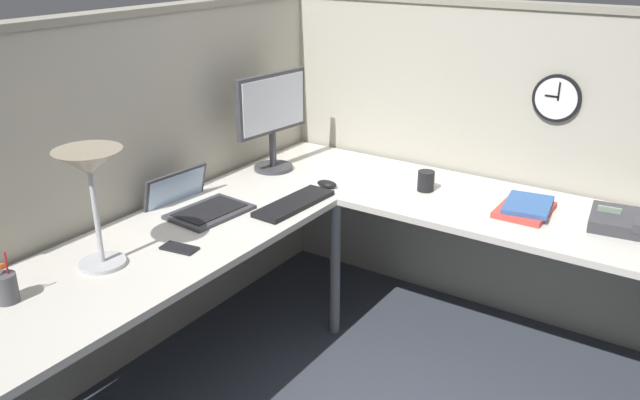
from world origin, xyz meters
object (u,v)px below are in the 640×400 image
at_px(cell_phone, 179,248).
at_px(book_stack, 526,208).
at_px(keyboard, 294,203).
at_px(office_phone, 618,222).
at_px(monitor, 272,114).
at_px(laptop, 195,203).
at_px(coffee_mug, 426,181).
at_px(computer_mouse, 327,184).
at_px(wall_clock, 557,98).
at_px(pen_cup, 6,287).
at_px(desk_lamp_dome, 90,172).

distance_m(cell_phone, book_stack, 1.49).
height_order(keyboard, office_phone, office_phone).
bearing_deg(cell_phone, office_phone, -59.63).
distance_m(monitor, laptop, 0.67).
xyz_separation_m(monitor, coffee_mug, (0.16, -0.79, -0.25)).
xyz_separation_m(laptop, office_phone, (0.79, -1.61, 0.01)).
distance_m(keyboard, computer_mouse, 0.28).
bearing_deg(wall_clock, pen_cup, 150.01).
bearing_deg(coffee_mug, laptop, 135.42).
bearing_deg(coffee_mug, monitor, 101.27).
distance_m(monitor, office_phone, 1.67).
bearing_deg(monitor, cell_phone, -164.42).
height_order(desk_lamp_dome, cell_phone, desk_lamp_dome).
xyz_separation_m(computer_mouse, desk_lamp_dome, (-1.13, 0.25, 0.35)).
relative_size(keyboard, desk_lamp_dome, 0.97).
relative_size(pen_cup, coffee_mug, 1.88).
height_order(pen_cup, office_phone, pen_cup).
xyz_separation_m(computer_mouse, cell_phone, (-0.88, 0.11, -0.01)).
height_order(monitor, office_phone, monitor).
xyz_separation_m(cell_phone, office_phone, (1.13, -1.38, 0.03)).
relative_size(keyboard, wall_clock, 1.95).
height_order(monitor, cell_phone, monitor).
relative_size(laptop, computer_mouse, 3.92).
height_order(keyboard, wall_clock, wall_clock).
relative_size(computer_mouse, coffee_mug, 1.08).
height_order(cell_phone, wall_clock, wall_clock).
height_order(laptop, book_stack, laptop).
xyz_separation_m(cell_phone, book_stack, (1.11, -1.00, 0.02)).
relative_size(computer_mouse, book_stack, 0.35).
bearing_deg(monitor, keyboard, -132.36).
xyz_separation_m(laptop, desk_lamp_dome, (-0.59, -0.09, 0.34)).
relative_size(desk_lamp_dome, office_phone, 1.97).
distance_m(monitor, wall_clock, 1.36).
distance_m(monitor, desk_lamp_dome, 1.21).
distance_m(laptop, wall_clock, 1.71).
bearing_deg(coffee_mug, wall_clock, -53.22).
bearing_deg(laptop, cell_phone, -144.82).
distance_m(keyboard, book_stack, 1.02).
bearing_deg(coffee_mug, desk_lamp_dome, 153.86).
height_order(cell_phone, book_stack, book_stack).
relative_size(computer_mouse, wall_clock, 0.47).
height_order(pen_cup, wall_clock, wall_clock).
bearing_deg(book_stack, laptop, 121.85).
height_order(laptop, desk_lamp_dome, desk_lamp_dome).
relative_size(office_phone, book_stack, 0.76).
relative_size(cell_phone, wall_clock, 0.65).
bearing_deg(keyboard, desk_lamp_dome, 166.35).
distance_m(monitor, book_stack, 1.31).
bearing_deg(laptop, computer_mouse, -32.20).
distance_m(desk_lamp_dome, cell_phone, 0.46).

